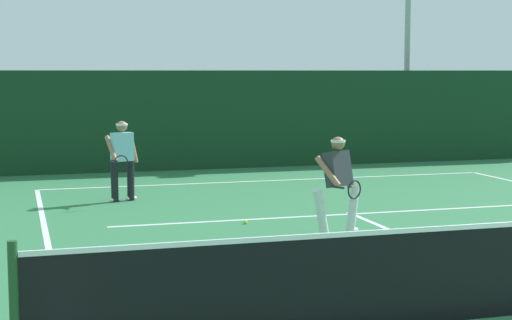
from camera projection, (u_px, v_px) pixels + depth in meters
The scene contains 8 objects.
court_line_baseline_far at pixel (273, 180), 19.44m from camera, with size 10.89×0.10×0.01m, color white.
court_line_service at pixel (352, 214), 14.89m from camera, with size 8.87×0.10×0.01m, color white.
court_line_centre at pixel (433, 248), 12.00m from camera, with size 0.10×6.40×0.01m, color white.
player_near at pixel (338, 182), 12.81m from camera, with size 1.00×1.01×1.59m.
player_far at pixel (122, 157), 16.28m from camera, with size 0.68×0.88×1.62m.
tennis_ball at pixel (245, 222), 13.93m from camera, with size 0.07×0.07×0.07m, color #D1E033.
back_fence_windscreen at pixel (242, 119), 21.88m from camera, with size 20.47×0.12×2.62m, color #13351D.
light_pole at pixel (408, 14), 24.52m from camera, with size 0.55×0.44×6.98m.
Camera 1 is at (-5.86, -7.36, 2.60)m, focal length 57.19 mm.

